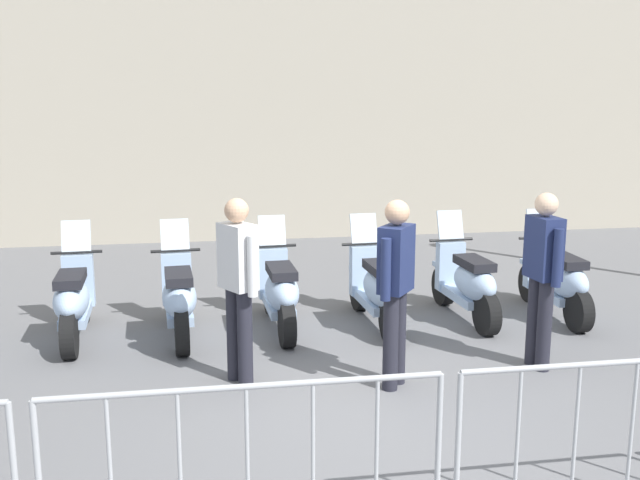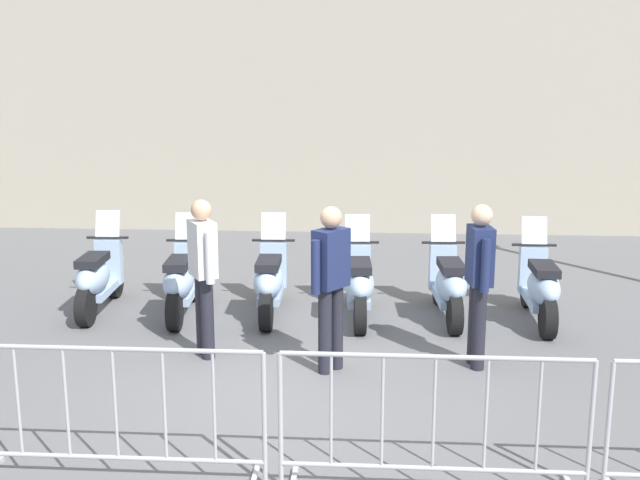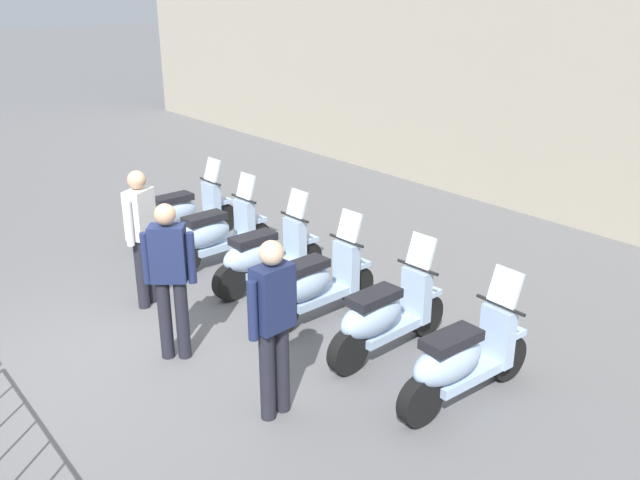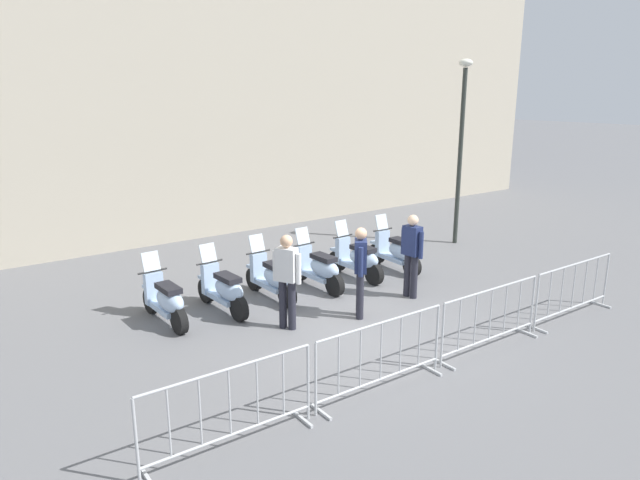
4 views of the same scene
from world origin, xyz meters
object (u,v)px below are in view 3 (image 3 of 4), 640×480
object	(u,v)px
motorcycle_3	(315,285)
motorcycle_4	(384,317)
motorcycle_2	(264,256)
officer_mid_plaza	(142,231)
motorcycle_5	(462,361)
motorcycle_0	(184,214)
officer_near_row_end	(170,273)
officer_by_barriers	(273,320)
motorcycle_1	(216,235)

from	to	relation	value
motorcycle_3	motorcycle_4	bearing A→B (deg)	-8.02
motorcycle_2	officer_mid_plaza	xyz separation A→B (m)	(-0.79, -1.29, 0.53)
motorcycle_4	motorcycle_5	world-z (taller)	same
motorcycle_3	motorcycle_2	bearing A→B (deg)	166.39
officer_mid_plaza	motorcycle_0	bearing A→B (deg)	128.55
officer_near_row_end	officer_by_barriers	size ratio (longest dim) A/B	1.00
motorcycle_1	motorcycle_5	world-z (taller)	same
motorcycle_1	motorcycle_5	xyz separation A→B (m)	(4.37, -0.84, 0.00)
motorcycle_1	motorcycle_4	distance (m)	3.34
motorcycle_2	motorcycle_4	size ratio (longest dim) A/B	1.00
motorcycle_1	motorcycle_3	size ratio (longest dim) A/B	1.00
motorcycle_2	motorcycle_5	world-z (taller)	same
motorcycle_0	motorcycle_5	distance (m)	5.56
motorcycle_3	officer_mid_plaza	distance (m)	2.20
motorcycle_1	officer_near_row_end	world-z (taller)	officer_near_row_end
officer_mid_plaza	motorcycle_4	bearing A→B (deg)	16.28
motorcycle_1	motorcycle_2	bearing A→B (deg)	-7.47
motorcycle_1	motorcycle_2	xyz separation A→B (m)	(1.10, -0.14, 0.00)
motorcycle_1	officer_near_row_end	distance (m)	2.64
motorcycle_4	officer_mid_plaza	distance (m)	3.15
motorcycle_3	officer_near_row_end	xyz separation A→B (m)	(-0.58, -1.62, 0.53)
motorcycle_3	motorcycle_5	distance (m)	2.22
motorcycle_3	motorcycle_4	xyz separation A→B (m)	(1.10, -0.16, 0.00)
motorcycle_2	motorcycle_5	distance (m)	3.34
officer_near_row_end	motorcycle_5	bearing A→B (deg)	23.29
motorcycle_0	officer_near_row_end	xyz separation A→B (m)	(2.68, -2.34, 0.53)
motorcycle_4	motorcycle_2	bearing A→B (deg)	169.18
motorcycle_0	motorcycle_1	xyz separation A→B (m)	(1.08, -0.31, 0.00)
motorcycle_2	motorcycle_3	size ratio (longest dim) A/B	1.00
motorcycle_4	officer_near_row_end	bearing A→B (deg)	-138.97
motorcycle_0	officer_mid_plaza	xyz separation A→B (m)	(1.39, -1.74, 0.53)
officer_mid_plaza	motorcycle_1	bearing A→B (deg)	102.26
motorcycle_1	motorcycle_3	xyz separation A→B (m)	(2.19, -0.41, 0.00)
officer_near_row_end	officer_by_barriers	xyz separation A→B (m)	(1.53, -0.07, 0.00)
motorcycle_3	officer_mid_plaza	world-z (taller)	officer_mid_plaza
motorcycle_2	motorcycle_4	distance (m)	2.23
motorcycle_3	officer_mid_plaza	bearing A→B (deg)	-151.33
motorcycle_1	motorcycle_4	bearing A→B (deg)	-9.70
motorcycle_5	officer_by_barriers	xyz separation A→B (m)	(-1.23, -1.26, 0.53)
motorcycle_3	officer_by_barriers	size ratio (longest dim) A/B	1.00
motorcycle_4	officer_near_row_end	world-z (taller)	officer_near_row_end
motorcycle_4	motorcycle_5	bearing A→B (deg)	-14.58
motorcycle_0	motorcycle_2	bearing A→B (deg)	-11.70
motorcycle_2	officer_near_row_end	distance (m)	2.02
motorcycle_1	officer_by_barriers	distance (m)	3.82
motorcycle_0	officer_near_row_end	size ratio (longest dim) A/B	1.00
officer_mid_plaza	officer_by_barriers	world-z (taller)	same
motorcycle_4	officer_by_barriers	bearing A→B (deg)	-95.64
motorcycle_3	motorcycle_4	distance (m)	1.12
motorcycle_3	motorcycle_1	bearing A→B (deg)	169.45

